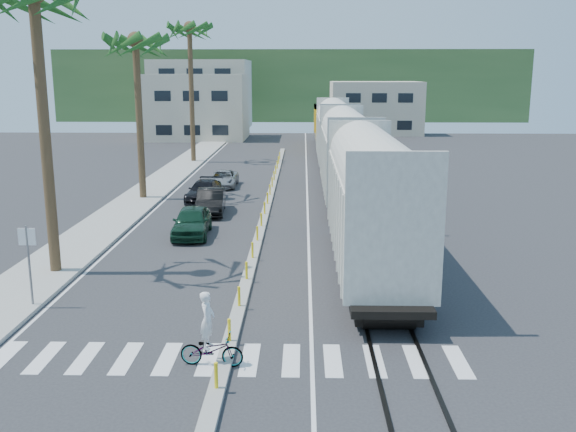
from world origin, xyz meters
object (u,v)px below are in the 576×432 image
(car_second, at_px, (211,201))
(cyclist, at_px, (211,342))
(car_lead, at_px, (192,222))
(street_sign, at_px, (28,254))

(car_second, xyz_separation_m, cyclist, (2.85, -20.14, -0.02))
(car_lead, height_order, cyclist, cyclist)
(car_lead, distance_m, cyclist, 15.09)
(car_second, height_order, cyclist, cyclist)
(street_sign, xyz_separation_m, car_lead, (3.87, 10.38, -1.22))
(street_sign, relative_size, car_lead, 0.67)
(street_sign, distance_m, car_second, 16.32)
(street_sign, relative_size, car_second, 0.66)
(car_lead, xyz_separation_m, car_second, (0.21, 5.37, -0.02))
(street_sign, xyz_separation_m, car_second, (4.08, 15.75, -1.25))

